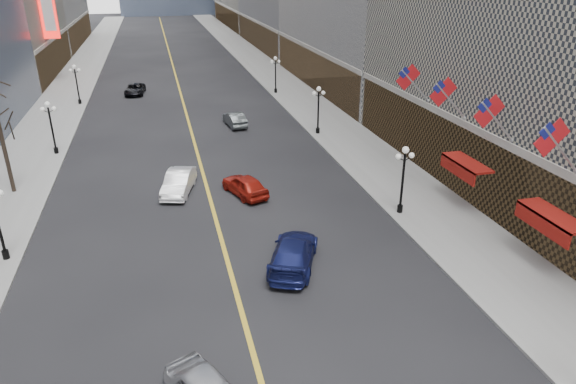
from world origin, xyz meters
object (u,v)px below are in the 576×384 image
streetlamp_east_2 (318,105)px  streetlamp_west_3 (76,80)px  car_nb_far (135,89)px  streetlamp_east_1 (403,173)px  car_sb_mid (245,185)px  streetlamp_east_3 (275,71)px  car_sb_far (235,119)px  streetlamp_west_2 (51,122)px  car_nb_mid (179,182)px  car_sb_near (293,253)px

streetlamp_east_2 → streetlamp_west_3: bearing=142.7°
car_nb_far → streetlamp_east_2: bearing=-45.4°
streetlamp_east_1 → car_sb_mid: streetlamp_east_1 is taller
streetlamp_east_2 → streetlamp_west_3: 29.68m
streetlamp_east_3 → streetlamp_west_3: same height
streetlamp_east_2 → streetlamp_west_3: same height
car_nb_far → car_sb_far: size_ratio=1.11×
streetlamp_east_2 → car_sb_far: 9.04m
streetlamp_east_3 → car_sb_mid: 31.87m
streetlamp_east_3 → car_sb_mid: size_ratio=1.03×
streetlamp_west_2 → car_nb_far: streetlamp_west_2 is taller
car_sb_mid → car_sb_far: bearing=-116.2°
streetlamp_east_1 → car_nb_mid: (-13.80, 7.17, -2.11)m
car_sb_far → streetlamp_west_3: bearing=-45.9°
streetlamp_east_3 → streetlamp_west_3: bearing=180.0°
streetlamp_west_2 → car_sb_far: bearing=16.6°
streetlamp_east_1 → car_nb_far: bearing=113.5°
streetlamp_west_2 → car_nb_mid: streetlamp_west_2 is taller
car_nb_mid → car_sb_far: 16.97m
car_sb_near → car_sb_far: car_sb_near is taller
streetlamp_east_3 → car_sb_far: (-7.31, -13.15, -2.19)m
streetlamp_east_1 → streetlamp_west_3: (-23.60, 36.00, 0.00)m
car_nb_far → car_sb_near: size_ratio=0.87×
streetlamp_west_2 → streetlamp_east_2: bearing=0.0°
streetlamp_east_1 → car_sb_mid: bearing=149.0°
car_nb_far → car_sb_near: 45.32m
streetlamp_east_1 → streetlamp_east_2: size_ratio=1.00×
car_sb_near → car_sb_far: (1.08, 27.27, -0.08)m
car_sb_mid → streetlamp_east_2: bearing=-146.5°
streetlamp_west_3 → car_sb_mid: bearing=-64.8°
streetlamp_east_2 → car_sb_far: streetlamp_east_2 is taller
streetlamp_east_3 → car_nb_mid: bearing=-115.6°
streetlamp_east_2 → car_nb_far: (-17.39, 22.00, -2.24)m
streetlamp_west_2 → car_nb_mid: 14.76m
car_sb_mid → car_sb_far: (1.98, 17.26, -0.04)m
streetlamp_west_2 → streetlamp_west_3: 18.00m
streetlamp_west_2 → streetlamp_east_1: bearing=-37.3°
car_nb_mid → streetlamp_west_2: bearing=147.8°
streetlamp_east_2 → streetlamp_west_3: (-23.60, 18.00, 0.00)m
streetlamp_west_3 → streetlamp_east_1: bearing=-56.8°
car_nb_mid → car_sb_near: (5.41, -11.59, 0.01)m
streetlamp_east_2 → car_sb_mid: size_ratio=1.03×
streetlamp_east_3 → streetlamp_east_2: bearing=-90.0°
streetlamp_east_3 → car_nb_far: bearing=167.1°
streetlamp_east_1 → car_sb_near: streetlamp_east_1 is taller
streetlamp_west_2 → car_sb_mid: (14.31, -12.41, -2.15)m
car_nb_far → car_sb_near: (9.00, -44.42, 0.13)m
streetlamp_west_3 → car_sb_mid: (14.31, -30.41, -2.15)m
car_sb_near → car_sb_mid: 10.05m
streetlamp_west_3 → car_sb_far: (16.29, -13.15, -2.19)m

